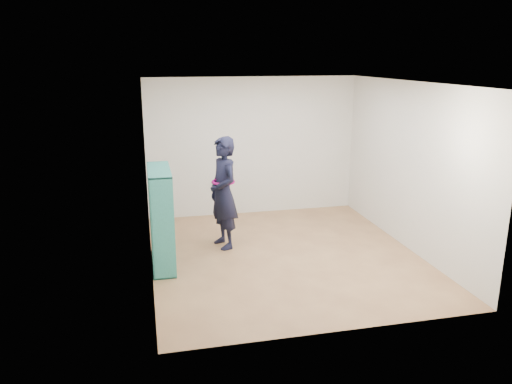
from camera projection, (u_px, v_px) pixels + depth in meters
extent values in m
plane|color=#8A5E3E|center=(285.00, 255.00, 7.67)|extent=(4.50, 4.50, 0.00)
plane|color=white|center=(287.00, 83.00, 6.99)|extent=(4.50, 4.50, 0.00)
cube|color=silver|center=(147.00, 180.00, 6.90)|extent=(0.02, 4.50, 2.60)
cube|color=silver|center=(409.00, 166.00, 7.76)|extent=(0.02, 4.50, 2.60)
cube|color=silver|center=(253.00, 147.00, 9.44)|extent=(4.00, 0.02, 2.60)
cube|color=silver|center=(346.00, 220.00, 5.21)|extent=(4.00, 0.02, 2.60)
cube|color=#287E75|center=(163.00, 230.00, 6.66)|extent=(0.31, 0.02, 1.44)
cube|color=#287E75|center=(160.00, 207.00, 7.65)|extent=(0.31, 0.02, 1.44)
cube|color=#287E75|center=(164.00, 263.00, 7.34)|extent=(0.31, 1.08, 0.02)
cube|color=#287E75|center=(159.00, 170.00, 6.97)|extent=(0.31, 1.08, 0.02)
cube|color=#287E75|center=(151.00, 219.00, 7.12)|extent=(0.02, 1.08, 1.44)
cube|color=#287E75|center=(162.00, 222.00, 6.99)|extent=(0.29, 0.02, 1.39)
cube|color=#287E75|center=(161.00, 214.00, 7.31)|extent=(0.29, 0.02, 1.39)
cube|color=#287E75|center=(162.00, 241.00, 7.24)|extent=(0.29, 1.03, 0.02)
cube|color=#287E75|center=(161.00, 218.00, 7.15)|extent=(0.29, 1.03, 0.02)
cube|color=#287E75|center=(160.00, 195.00, 7.06)|extent=(0.29, 1.03, 0.02)
cube|color=beige|center=(166.00, 270.00, 7.00)|extent=(0.20, 0.13, 0.05)
cube|color=black|center=(165.00, 242.00, 6.84)|extent=(0.16, 0.14, 0.24)
cube|color=maroon|center=(164.00, 219.00, 6.75)|extent=(0.16, 0.14, 0.21)
cube|color=silver|center=(162.00, 199.00, 6.73)|extent=(0.20, 0.13, 0.05)
cube|color=navy|center=(165.00, 255.00, 7.25)|extent=(0.16, 0.14, 0.26)
cube|color=brown|center=(164.00, 232.00, 7.16)|extent=(0.16, 0.14, 0.27)
cube|color=#BFB28C|center=(162.00, 215.00, 7.14)|extent=(0.20, 0.13, 0.05)
cube|color=#26594C|center=(162.00, 187.00, 6.98)|extent=(0.16, 0.14, 0.23)
cube|color=beige|center=(164.00, 248.00, 7.58)|extent=(0.16, 0.14, 0.22)
cube|color=black|center=(162.00, 230.00, 7.55)|extent=(0.20, 0.13, 0.08)
cube|color=maroon|center=(162.00, 204.00, 7.40)|extent=(0.16, 0.14, 0.21)
cube|color=silver|center=(161.00, 182.00, 7.31)|extent=(0.16, 0.14, 0.20)
imported|color=black|center=(223.00, 193.00, 7.81)|extent=(0.58, 0.74, 1.78)
torus|color=#A40C6E|center=(223.00, 182.00, 7.76)|extent=(0.45, 0.45, 0.04)
cube|color=silver|center=(212.00, 186.00, 7.77)|extent=(0.03, 0.08, 0.12)
cube|color=black|center=(212.00, 186.00, 7.77)|extent=(0.03, 0.08, 0.12)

